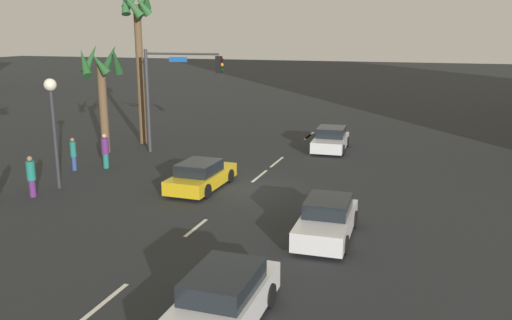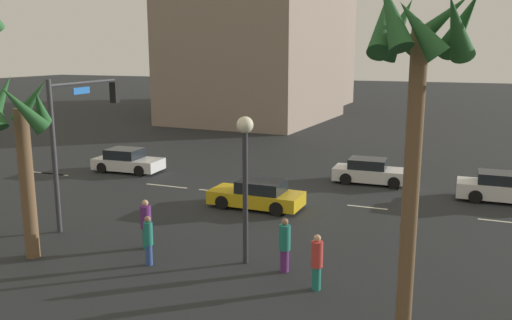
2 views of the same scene
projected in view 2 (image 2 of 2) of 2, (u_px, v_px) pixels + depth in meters
name	position (u px, v px, depth m)	size (l,w,h in m)	color
ground_plane	(261.00, 196.00, 26.63)	(220.00, 220.00, 0.00)	#232628
lane_stripe_1	(509.00, 222.00, 22.54)	(2.45, 0.14, 0.01)	silver
lane_stripe_2	(367.00, 207.00, 24.71)	(1.88, 0.14, 0.01)	silver
lane_stripe_3	(219.00, 192.00, 27.47)	(2.35, 0.14, 0.01)	silver
lane_stripe_4	(167.00, 186.00, 28.61)	(2.50, 0.14, 0.01)	silver
lane_stripe_5	(55.00, 174.00, 31.39)	(1.99, 0.14, 0.01)	silver
lane_stripe_6	(47.00, 173.00, 31.59)	(2.52, 0.14, 0.01)	silver
car_0	(257.00, 195.00, 24.57)	(4.35, 1.98, 1.31)	gold
car_1	(507.00, 189.00, 25.52)	(4.67, 1.86, 1.41)	silver
car_2	(127.00, 161.00, 32.01)	(4.18, 2.13, 1.39)	silver
car_3	(371.00, 172.00, 29.16)	(4.18, 1.92, 1.36)	silver
traffic_signal	(78.00, 125.00, 22.01)	(0.58, 4.84, 6.10)	#38383D
streetlamp	(245.00, 159.00, 17.49)	(0.56, 0.56, 5.07)	#2D2D33
pedestrian_0	(285.00, 244.00, 17.30)	(0.46, 0.46, 1.84)	#59266B
pedestrian_1	(146.00, 223.00, 19.38)	(0.40, 0.40, 1.86)	#1E7266
pedestrian_2	(317.00, 261.00, 16.00)	(0.38, 0.38, 1.76)	#1E7266
pedestrian_3	(148.00, 239.00, 17.86)	(0.42, 0.42, 1.74)	#2D478C
palm_tree_1	(419.00, 67.00, 12.24)	(2.76, 2.71, 8.87)	brown
palm_tree_2	(20.00, 130.00, 17.83)	(2.67, 2.76, 6.46)	brown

